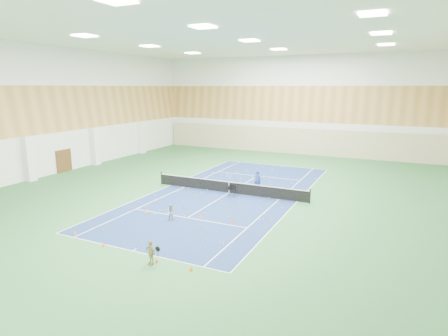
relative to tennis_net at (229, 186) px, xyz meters
The scene contains 21 objects.
ground 0.55m from the tennis_net, ahead, with size 40.00×40.00×0.00m, color #2A6433.
room_shell 5.45m from the tennis_net, ahead, with size 36.00×40.00×12.00m, color white, non-canonical shape.
wood_cladding 7.45m from the tennis_net, ahead, with size 36.00×40.00×8.00m, color tan, non-canonical shape.
ceiling_light_grid 11.37m from the tennis_net, ahead, with size 21.40×25.40×0.06m, color white, non-canonical shape.
court_surface 0.55m from the tennis_net, ahead, with size 10.97×23.77×0.01m, color navy.
tennis_balls_scatter 0.50m from the tennis_net, ahead, with size 10.57×22.77×0.07m, color yellow, non-canonical shape.
tennis_net is the anchor object (origin of this frame).
back_curtain 19.78m from the tennis_net, 90.00° to the left, with size 35.40×0.16×3.20m, color #C6B793.
door_left_b 17.93m from the tennis_net, behind, with size 0.08×1.80×2.20m, color #593319.
coach 2.67m from the tennis_net, 53.06° to the left, with size 0.56×0.37×1.55m, color #213B9B.
child_court 7.25m from the tennis_net, 95.52° to the right, with size 0.51×0.40×1.05m, color #96959D.
child_apron 12.79m from the tennis_net, 82.27° to the right, with size 0.71×0.29×1.21m, color tan.
ball_cart 1.08m from the tennis_net, 53.87° to the right, with size 0.51×0.51×0.88m, color black, non-canonical shape.
cone_svc_a 7.42m from the tennis_net, 114.64° to the right, with size 0.21×0.21×0.23m, color orange.
cone_svc_b 6.43m from the tennis_net, 102.27° to the right, with size 0.18×0.18×0.20m, color #E73F0C.
cone_svc_c 6.01m from the tennis_net, 83.49° to the right, with size 0.21×0.21×0.23m, color orange.
cone_svc_d 6.66m from the tennis_net, 62.84° to the right, with size 0.23×0.23×0.25m, color #D8460B.
cone_base_a 12.32m from the tennis_net, 111.16° to the right, with size 0.18×0.18×0.19m, color orange.
cone_base_b 12.24m from the tennis_net, 98.07° to the right, with size 0.21×0.21×0.23m, color #FF620D.
cone_base_c 12.55m from the tennis_net, 81.46° to the right, with size 0.17×0.17×0.19m, color #FE430D.
cone_base_d 12.99m from the tennis_net, 73.14° to the right, with size 0.19×0.19×0.20m, color #E1610B.
Camera 1 is at (11.84, -25.98, 8.22)m, focal length 30.00 mm.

